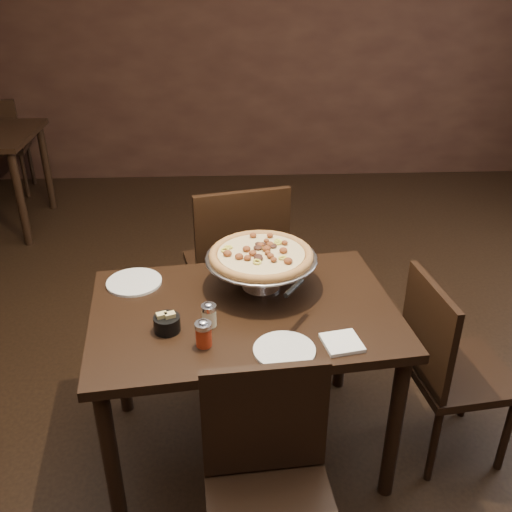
{
  "coord_description": "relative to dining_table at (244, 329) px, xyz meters",
  "views": [
    {
      "loc": [
        -0.08,
        -1.94,
        1.99
      ],
      "look_at": [
        0.01,
        -0.01,
        0.95
      ],
      "focal_mm": 40.0,
      "sensor_mm": 36.0,
      "label": 1
    }
  ],
  "objects": [
    {
      "name": "plate_left",
      "position": [
        -0.46,
        0.22,
        0.1
      ],
      "size": [
        0.23,
        0.23,
        0.01
      ],
      "primitive_type": "cylinder",
      "color": "silver",
      "rests_on": "dining_table"
    },
    {
      "name": "chair_far",
      "position": [
        -0.02,
        0.72,
        -0.1
      ],
      "size": [
        0.56,
        0.56,
        1.0
      ],
      "rotation": [
        0.0,
        0.0,
        3.37
      ],
      "color": "black",
      "rests_on": "ground"
    },
    {
      "name": "parmesan_shaker",
      "position": [
        -0.13,
        -0.11,
        0.15
      ],
      "size": [
        0.06,
        0.06,
        0.1
      ],
      "color": "beige",
      "rests_on": "dining_table"
    },
    {
      "name": "napkin_stack",
      "position": [
        0.34,
        -0.25,
        0.11
      ],
      "size": [
        0.15,
        0.15,
        0.01
      ],
      "primitive_type": "cube",
      "rotation": [
        0.0,
        0.0,
        0.19
      ],
      "color": "white",
      "rests_on": "dining_table"
    },
    {
      "name": "serving_spatula",
      "position": [
        0.18,
        -0.1,
        0.25
      ],
      "size": [
        0.17,
        0.17,
        0.02
      ],
      "rotation": [
        0.0,
        0.0,
        -0.57
      ],
      "color": "silver",
      "rests_on": "pizza_stand"
    },
    {
      "name": "chair_near",
      "position": [
        0.06,
        -0.64,
        -0.17
      ],
      "size": [
        0.44,
        0.44,
        0.88
      ],
      "rotation": [
        0.0,
        0.0,
        0.09
      ],
      "color": "black",
      "rests_on": "ground"
    },
    {
      "name": "bg_chair_far",
      "position": [
        -2.08,
        3.15,
        -0.16
      ],
      "size": [
        0.46,
        0.46,
        0.89
      ],
      "rotation": [
        0.0,
        0.0,
        3.27
      ],
      "color": "black",
      "rests_on": "ground"
    },
    {
      "name": "packet_caddy",
      "position": [
        -0.29,
        -0.13,
        0.13
      ],
      "size": [
        0.1,
        0.1,
        0.08
      ],
      "rotation": [
        0.0,
        0.0,
        0.37
      ],
      "color": "black",
      "rests_on": "dining_table"
    },
    {
      "name": "dining_table",
      "position": [
        0.0,
        0.0,
        0.0
      ],
      "size": [
        1.28,
        0.93,
        0.75
      ],
      "rotation": [
        0.0,
        0.0,
        0.12
      ],
      "color": "black",
      "rests_on": "ground"
    },
    {
      "name": "room",
      "position": [
        0.1,
        0.08,
        0.75
      ],
      "size": [
        6.04,
        7.04,
        2.84
      ],
      "color": "black",
      "rests_on": "ground"
    },
    {
      "name": "chair_side",
      "position": [
        0.84,
        -0.04,
        -0.17
      ],
      "size": [
        0.45,
        0.45,
        0.87
      ],
      "rotation": [
        0.0,
        0.0,
        1.7
      ],
      "color": "black",
      "rests_on": "ground"
    },
    {
      "name": "pepper_flake_shaker",
      "position": [
        -0.15,
        -0.23,
        0.15
      ],
      "size": [
        0.06,
        0.06,
        0.11
      ],
      "color": "maroon",
      "rests_on": "dining_table"
    },
    {
      "name": "plate_near",
      "position": [
        0.13,
        -0.28,
        0.1
      ],
      "size": [
        0.22,
        0.22,
        0.01
      ],
      "primitive_type": "cylinder",
      "color": "silver",
      "rests_on": "dining_table"
    },
    {
      "name": "pizza_stand",
      "position": [
        0.08,
        0.15,
        0.25
      ],
      "size": [
        0.46,
        0.46,
        0.19
      ],
      "color": "silver",
      "rests_on": "dining_table"
    }
  ]
}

